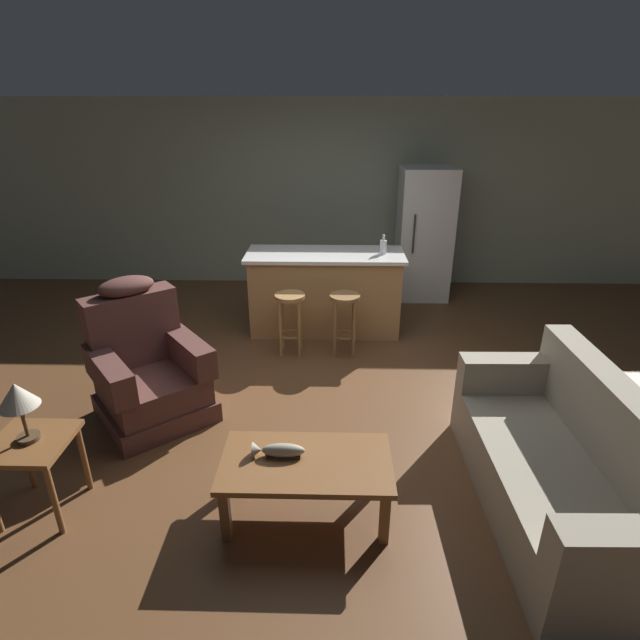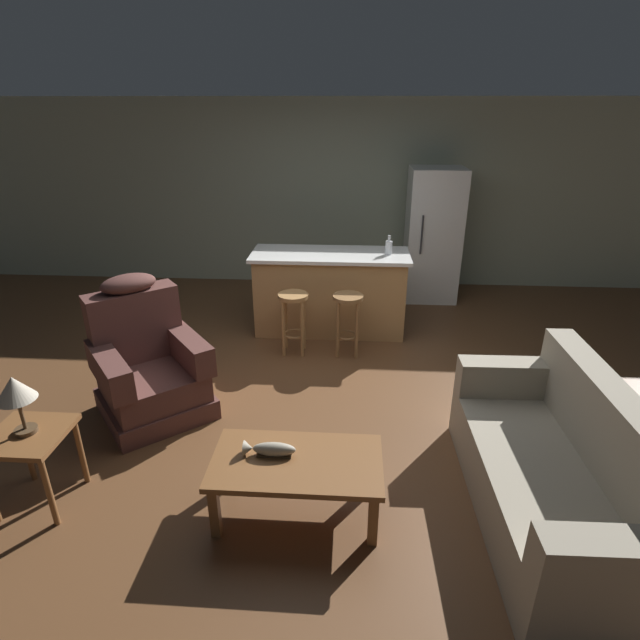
% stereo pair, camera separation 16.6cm
% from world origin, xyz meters
% --- Properties ---
extents(ground_plane, '(12.00, 12.00, 0.00)m').
position_xyz_m(ground_plane, '(0.00, 0.00, 0.00)').
color(ground_plane, brown).
extents(back_wall, '(12.00, 0.05, 2.60)m').
position_xyz_m(back_wall, '(0.00, 3.12, 1.30)').
color(back_wall, '#9EA88E').
rests_on(back_wall, ground_plane).
extents(coffee_table, '(1.10, 0.60, 0.42)m').
position_xyz_m(coffee_table, '(-0.07, -1.59, 0.36)').
color(coffee_table, brown).
rests_on(coffee_table, ground_plane).
extents(fish_figurine, '(0.34, 0.10, 0.10)m').
position_xyz_m(fish_figurine, '(-0.26, -1.55, 0.46)').
color(fish_figurine, '#4C3823').
rests_on(fish_figurine, coffee_table).
extents(couch, '(0.87, 1.91, 0.94)m').
position_xyz_m(couch, '(1.60, -1.53, 0.34)').
color(couch, '#9E937F').
rests_on(couch, ground_plane).
extents(recliner_near_lamp, '(1.18, 1.18, 1.20)m').
position_xyz_m(recliner_near_lamp, '(-1.49, -0.46, 0.42)').
color(recliner_near_lamp, brown).
rests_on(recliner_near_lamp, ground_plane).
extents(end_table, '(0.48, 0.48, 0.56)m').
position_xyz_m(end_table, '(-1.83, -1.61, 0.46)').
color(end_table, brown).
rests_on(end_table, ground_plane).
extents(table_lamp, '(0.24, 0.24, 0.41)m').
position_xyz_m(table_lamp, '(-1.83, -1.60, 0.87)').
color(table_lamp, '#4C3823').
rests_on(table_lamp, end_table).
extents(kitchen_island, '(1.80, 0.70, 0.95)m').
position_xyz_m(kitchen_island, '(0.00, 1.35, 0.48)').
color(kitchen_island, '#AD7F4C').
rests_on(kitchen_island, ground_plane).
extents(bar_stool_left, '(0.32, 0.32, 0.68)m').
position_xyz_m(bar_stool_left, '(-0.36, 0.72, 0.47)').
color(bar_stool_left, '#A87A47').
rests_on(bar_stool_left, ground_plane).
extents(bar_stool_right, '(0.32, 0.32, 0.68)m').
position_xyz_m(bar_stool_right, '(0.22, 0.72, 0.47)').
color(bar_stool_right, olive).
rests_on(bar_stool_right, ground_plane).
extents(refrigerator, '(0.70, 0.69, 1.76)m').
position_xyz_m(refrigerator, '(1.32, 2.55, 0.88)').
color(refrigerator, white).
rests_on(refrigerator, ground_plane).
extents(bottle_tall_green, '(0.08, 0.08, 0.22)m').
position_xyz_m(bottle_tall_green, '(0.66, 1.34, 1.03)').
color(bottle_tall_green, silver).
rests_on(bottle_tall_green, kitchen_island).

